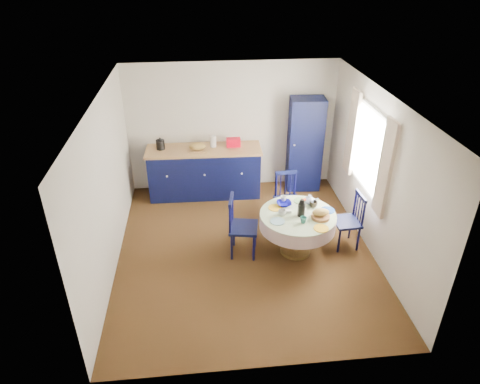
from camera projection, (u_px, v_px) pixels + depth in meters
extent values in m
plane|color=black|center=(245.00, 250.00, 6.91)|extent=(4.50, 4.50, 0.00)
plane|color=white|center=(246.00, 98.00, 5.68)|extent=(4.50, 4.50, 0.00)
cube|color=beige|center=(232.00, 127.00, 8.24)|extent=(4.00, 0.02, 2.50)
cube|color=beige|center=(107.00, 188.00, 6.11)|extent=(0.02, 4.50, 2.50)
cube|color=beige|center=(376.00, 175.00, 6.47)|extent=(0.02, 4.50, 2.50)
plane|color=white|center=(371.00, 152.00, 6.61)|extent=(0.00, 1.20, 1.20)
cube|color=beige|center=(385.00, 169.00, 5.97)|extent=(0.05, 0.34, 1.45)
cube|color=beige|center=(352.00, 132.00, 7.18)|extent=(0.05, 0.34, 1.45)
cube|color=black|center=(205.00, 173.00, 8.27)|extent=(2.12, 0.68, 0.93)
cube|color=#AD704F|center=(204.00, 150.00, 8.03)|extent=(2.18, 0.72, 0.04)
cube|color=#A30316|center=(234.00, 143.00, 8.08)|extent=(0.26, 0.15, 0.16)
cube|color=#AD704F|center=(198.00, 150.00, 7.95)|extent=(0.35, 0.25, 0.02)
ellipsoid|color=tan|center=(197.00, 146.00, 7.91)|extent=(0.31, 0.20, 0.13)
cylinder|color=silver|center=(213.00, 141.00, 8.06)|extent=(0.12, 0.12, 0.22)
cube|color=black|center=(305.00, 145.00, 8.31)|extent=(0.68, 0.51, 1.85)
cylinder|color=white|center=(296.00, 145.00, 8.04)|extent=(0.04, 0.02, 0.04)
cylinder|color=white|center=(294.00, 172.00, 8.31)|extent=(0.04, 0.02, 0.04)
cylinder|color=brown|center=(295.00, 250.00, 6.86)|extent=(0.48, 0.48, 0.05)
cylinder|color=brown|center=(296.00, 234.00, 6.70)|extent=(0.10, 0.10, 0.63)
cylinder|color=brown|center=(298.00, 216.00, 6.53)|extent=(1.11, 1.11, 0.03)
cylinder|color=silver|center=(297.00, 221.00, 6.58)|extent=(1.17, 1.17, 0.22)
cylinder|color=silver|center=(298.00, 215.00, 6.52)|extent=(1.17, 1.17, 0.01)
cylinder|color=#93C1CD|center=(277.00, 221.00, 6.34)|extent=(0.22, 0.22, 0.01)
cylinder|color=gold|center=(321.00, 228.00, 6.18)|extent=(0.22, 0.22, 0.01)
cylinder|color=navy|center=(328.00, 210.00, 6.61)|extent=(0.22, 0.22, 0.01)
cylinder|color=#74A369|center=(301.00, 201.00, 6.86)|extent=(0.22, 0.22, 0.01)
cylinder|color=gold|center=(275.00, 208.00, 6.67)|extent=(0.22, 0.22, 0.01)
cylinder|color=#9D693F|center=(320.00, 217.00, 6.41)|extent=(0.28, 0.28, 0.05)
ellipsoid|color=tan|center=(321.00, 212.00, 6.37)|extent=(0.26, 0.16, 0.11)
cube|color=silver|center=(288.00, 211.00, 6.56)|extent=(0.10, 0.07, 0.04)
cylinder|color=black|center=(254.00, 248.00, 6.56)|extent=(0.04, 0.04, 0.46)
cylinder|color=black|center=(255.00, 235.00, 6.88)|extent=(0.04, 0.04, 0.46)
cylinder|color=black|center=(232.00, 247.00, 6.58)|extent=(0.04, 0.04, 0.46)
cylinder|color=black|center=(234.00, 234.00, 6.90)|extent=(0.04, 0.04, 0.46)
cube|color=black|center=(244.00, 228.00, 6.61)|extent=(0.50, 0.52, 0.04)
cylinder|color=black|center=(230.00, 220.00, 6.34)|extent=(0.04, 0.04, 0.51)
cylinder|color=black|center=(232.00, 207.00, 6.65)|extent=(0.04, 0.04, 0.51)
cube|color=black|center=(231.00, 200.00, 6.38)|extent=(0.12, 0.41, 0.06)
cylinder|color=black|center=(231.00, 218.00, 6.42)|extent=(0.02, 0.02, 0.43)
cylinder|color=black|center=(231.00, 214.00, 6.50)|extent=(0.02, 0.02, 0.43)
cylinder|color=black|center=(232.00, 211.00, 6.59)|extent=(0.02, 0.02, 0.43)
cylinder|color=black|center=(280.00, 218.00, 7.32)|extent=(0.04, 0.04, 0.43)
cylinder|color=black|center=(299.00, 216.00, 7.37)|extent=(0.04, 0.04, 0.43)
cylinder|color=black|center=(275.00, 209.00, 7.59)|extent=(0.04, 0.04, 0.43)
cylinder|color=black|center=(294.00, 207.00, 7.64)|extent=(0.04, 0.04, 0.43)
cube|color=black|center=(288.00, 201.00, 7.37)|extent=(0.44, 0.43, 0.04)
cylinder|color=black|center=(276.00, 185.00, 7.38)|extent=(0.04, 0.04, 0.48)
cylinder|color=black|center=(295.00, 183.00, 7.43)|extent=(0.04, 0.04, 0.48)
cube|color=black|center=(286.00, 173.00, 7.29)|extent=(0.38, 0.07, 0.06)
cylinder|color=black|center=(280.00, 185.00, 7.40)|extent=(0.02, 0.02, 0.40)
cylinder|color=black|center=(285.00, 185.00, 7.41)|extent=(0.02, 0.02, 0.40)
cylinder|color=black|center=(290.00, 184.00, 7.43)|extent=(0.02, 0.02, 0.40)
cylinder|color=black|center=(332.00, 229.00, 7.04)|extent=(0.04, 0.04, 0.43)
cylinder|color=black|center=(339.00, 241.00, 6.75)|extent=(0.04, 0.04, 0.43)
cylinder|color=black|center=(350.00, 227.00, 7.09)|extent=(0.04, 0.04, 0.43)
cylinder|color=black|center=(358.00, 239.00, 6.79)|extent=(0.04, 0.04, 0.43)
cube|color=black|center=(347.00, 222.00, 6.80)|extent=(0.42, 0.44, 0.04)
cylinder|color=black|center=(355.00, 203.00, 6.85)|extent=(0.04, 0.04, 0.48)
cylinder|color=black|center=(364.00, 214.00, 6.56)|extent=(0.04, 0.04, 0.48)
cube|color=black|center=(361.00, 196.00, 6.60)|extent=(0.06, 0.38, 0.06)
cylinder|color=black|center=(357.00, 206.00, 6.80)|extent=(0.02, 0.02, 0.40)
cylinder|color=black|center=(359.00, 209.00, 6.72)|extent=(0.02, 0.02, 0.40)
cylinder|color=black|center=(361.00, 212.00, 6.64)|extent=(0.02, 0.02, 0.40)
imported|color=silver|center=(282.00, 213.00, 6.48)|extent=(0.12, 0.12, 0.09)
imported|color=#2E7365|center=(303.00, 220.00, 6.30)|extent=(0.10, 0.10, 0.09)
imported|color=black|center=(313.00, 204.00, 6.68)|extent=(0.13, 0.13, 0.10)
imported|color=silver|center=(284.00, 199.00, 6.83)|extent=(0.10, 0.10, 0.10)
imported|color=#090971|center=(284.00, 204.00, 6.74)|extent=(0.23, 0.23, 0.06)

